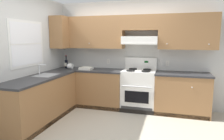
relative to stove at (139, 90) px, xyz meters
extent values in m
plane|color=#B2AA99|center=(-0.52, -1.25, -0.48)|extent=(7.04, 7.04, 0.00)
cube|color=silver|center=(-0.06, 0.37, 0.80)|extent=(4.68, 0.12, 2.55)
cube|color=olive|center=(-1.20, 0.13, 1.32)|extent=(1.60, 0.34, 0.76)
cube|color=olive|center=(1.01, 0.13, 1.32)|extent=(1.23, 0.34, 0.76)
cube|color=olive|center=(0.00, 0.13, 1.53)|extent=(0.80, 0.34, 0.34)
cube|color=white|center=(0.00, 0.09, 1.14)|extent=(0.80, 0.46, 0.17)
cube|color=white|center=(0.00, -0.13, 1.07)|extent=(0.80, 0.03, 0.04)
sphere|color=silver|center=(-1.20, -0.05, 1.06)|extent=(0.02, 0.02, 0.02)
sphere|color=silver|center=(0.60, -0.05, 1.06)|extent=(0.02, 0.02, 0.02)
sphere|color=silver|center=(1.43, -0.05, 1.06)|extent=(0.02, 0.02, 0.02)
cube|color=silver|center=(-0.83, 0.29, 0.60)|extent=(0.08, 0.01, 0.12)
cube|color=silver|center=(-0.83, 0.29, 0.62)|extent=(0.03, 0.00, 0.03)
cube|color=silver|center=(-0.83, 0.29, 0.58)|extent=(0.03, 0.00, 0.03)
cube|color=silver|center=(0.62, 0.29, 0.60)|extent=(0.08, 0.01, 0.12)
cube|color=silver|center=(0.62, 0.29, 0.62)|extent=(0.03, 0.00, 0.03)
cube|color=silver|center=(0.62, 0.29, 0.58)|extent=(0.03, 0.00, 0.03)
cube|color=silver|center=(-2.14, -1.15, 0.80)|extent=(0.12, 4.00, 2.55)
cube|color=white|center=(-2.09, -1.16, 1.07)|extent=(0.04, 1.00, 0.92)
cube|color=white|center=(-2.07, -1.16, 1.07)|extent=(0.01, 0.90, 0.82)
cube|color=white|center=(-2.06, -1.16, 1.07)|extent=(0.01, 0.90, 0.02)
cube|color=olive|center=(-1.90, -0.05, 1.32)|extent=(0.34, 0.64, 0.76)
cube|color=olive|center=(-1.22, -0.01, -0.04)|extent=(1.67, 0.61, 0.87)
cube|color=#2D2D30|center=(-1.22, -0.01, 0.41)|extent=(1.69, 0.63, 0.04)
cube|color=olive|center=(0.96, -0.01, -0.04)|extent=(1.14, 0.61, 0.87)
cube|color=#2D2D30|center=(0.96, -0.01, 0.41)|extent=(1.17, 0.63, 0.04)
cube|color=black|center=(-0.26, -0.28, -0.43)|extent=(3.54, 0.06, 0.09)
sphere|color=silver|center=(-1.55, -0.33, 0.20)|extent=(0.03, 0.03, 0.03)
sphere|color=silver|center=(1.13, -0.33, 0.20)|extent=(0.03, 0.03, 0.03)
cube|color=olive|center=(-1.77, -1.26, -0.04)|extent=(0.61, 1.89, 0.87)
cube|color=#2D2D30|center=(-1.77, -1.26, 0.41)|extent=(0.63, 1.91, 0.04)
cube|color=black|center=(-1.49, -1.26, -0.43)|extent=(0.06, 1.85, 0.09)
cube|color=#999B9E|center=(-1.77, -1.02, 0.43)|extent=(0.40, 0.48, 0.01)
cube|color=#28282B|center=(-1.77, -1.02, 0.36)|extent=(0.34, 0.42, 0.14)
cylinder|color=silver|center=(-1.93, -1.02, 0.54)|extent=(0.03, 0.03, 0.22)
cylinder|color=silver|center=(-1.85, -1.02, 0.64)|extent=(0.16, 0.02, 0.02)
cube|color=white|center=(0.00, 0.00, -0.02)|extent=(0.76, 0.58, 0.91)
cube|color=black|center=(0.00, -0.30, -0.10)|extent=(0.53, 0.01, 0.26)
cylinder|color=silver|center=(0.00, -0.32, 0.14)|extent=(0.65, 0.02, 0.02)
cube|color=#333333|center=(0.00, -0.30, -0.38)|extent=(0.70, 0.01, 0.11)
cube|color=white|center=(0.00, 0.00, 0.44)|extent=(0.76, 0.58, 0.02)
cube|color=white|center=(0.00, 0.27, 0.58)|extent=(0.76, 0.04, 0.29)
cube|color=#053F0C|center=(0.13, 0.25, 0.63)|extent=(0.09, 0.01, 0.04)
cylinder|color=black|center=(-0.17, -0.14, 0.46)|extent=(0.19, 0.19, 0.02)
cylinder|color=black|center=(-0.17, -0.14, 0.45)|extent=(0.07, 0.07, 0.01)
cylinder|color=black|center=(0.17, -0.14, 0.46)|extent=(0.19, 0.19, 0.02)
cylinder|color=black|center=(0.17, -0.14, 0.45)|extent=(0.07, 0.07, 0.01)
cylinder|color=black|center=(-0.17, 0.14, 0.46)|extent=(0.19, 0.19, 0.02)
cylinder|color=black|center=(-0.17, 0.14, 0.45)|extent=(0.07, 0.07, 0.01)
cylinder|color=black|center=(0.17, 0.14, 0.46)|extent=(0.19, 0.19, 0.02)
cylinder|color=black|center=(0.17, 0.14, 0.45)|extent=(0.07, 0.07, 0.01)
cylinder|color=white|center=(-0.21, 0.25, 0.55)|extent=(0.04, 0.02, 0.04)
cylinder|color=white|center=(-0.07, 0.25, 0.55)|extent=(0.04, 0.02, 0.04)
cylinder|color=white|center=(0.07, 0.25, 0.55)|extent=(0.04, 0.02, 0.04)
cylinder|color=white|center=(0.21, 0.25, 0.55)|extent=(0.04, 0.02, 0.04)
cylinder|color=black|center=(-1.87, 0.02, 0.53)|extent=(0.07, 0.07, 0.20)
cone|color=black|center=(-1.87, 0.02, 0.65)|extent=(0.07, 0.07, 0.04)
cylinder|color=black|center=(-1.87, 0.02, 0.71)|extent=(0.03, 0.03, 0.09)
cylinder|color=maroon|center=(-1.87, 0.02, 0.75)|extent=(0.03, 0.03, 0.02)
cube|color=silver|center=(-1.87, -0.02, 0.53)|extent=(0.07, 0.00, 0.09)
cube|color=white|center=(-1.28, -0.08, 0.44)|extent=(0.24, 0.21, 0.02)
cube|color=white|center=(-1.28, -0.21, 0.46)|extent=(0.29, 0.01, 0.06)
cube|color=white|center=(-1.28, 0.04, 0.46)|extent=(0.29, 0.01, 0.06)
cube|color=white|center=(-1.42, -0.08, 0.46)|extent=(0.01, 0.23, 0.06)
cube|color=white|center=(-1.14, -0.08, 0.46)|extent=(0.01, 0.23, 0.06)
cylinder|color=white|center=(-1.71, -0.07, 0.50)|extent=(0.11, 0.13, 0.13)
cylinder|color=#9E7A51|center=(-1.76, -0.07, 0.50)|extent=(0.01, 0.04, 0.04)
camera|label=1|loc=(0.70, -4.69, 1.18)|focal=33.20mm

